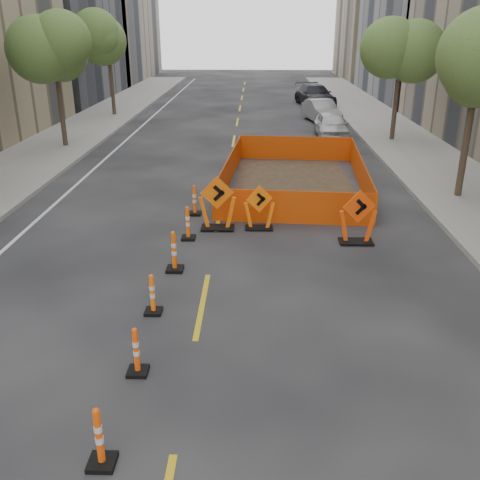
{
  "coord_description": "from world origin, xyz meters",
  "views": [
    {
      "loc": [
        1.13,
        -6.49,
        5.82
      ],
      "look_at": [
        0.81,
        5.15,
        1.1
      ],
      "focal_mm": 40.0,
      "sensor_mm": 36.0,
      "label": 1
    }
  ],
  "objects_px": {
    "channelizer_7": "(195,200)",
    "channelizer_3": "(136,351)",
    "chevron_sign_center": "(259,207)",
    "chevron_sign_right": "(358,217)",
    "parked_car_mid": "(321,111)",
    "channelizer_4": "(152,294)",
    "parked_car_near": "(331,125)",
    "channelizer_5": "(174,251)",
    "chevron_sign_left": "(217,203)",
    "channelizer_2": "(99,437)",
    "channelizer_6": "(188,223)",
    "parked_car_far": "(315,95)"
  },
  "relations": [
    {
      "from": "chevron_sign_center",
      "to": "parked_car_far",
      "type": "distance_m",
      "value": 27.07
    },
    {
      "from": "chevron_sign_right",
      "to": "parked_car_near",
      "type": "xyz_separation_m",
      "value": [
        1.25,
        15.3,
        -0.12
      ]
    },
    {
      "from": "channelizer_7",
      "to": "parked_car_far",
      "type": "xyz_separation_m",
      "value": [
        6.48,
        25.44,
        0.28
      ]
    },
    {
      "from": "channelizer_2",
      "to": "channelizer_7",
      "type": "xyz_separation_m",
      "value": [
        0.18,
        10.75,
        0.01
      ]
    },
    {
      "from": "channelizer_2",
      "to": "channelizer_5",
      "type": "distance_m",
      "value": 6.45
    },
    {
      "from": "channelizer_3",
      "to": "chevron_sign_right",
      "type": "distance_m",
      "value": 8.01
    },
    {
      "from": "channelizer_6",
      "to": "chevron_sign_left",
      "type": "bearing_deg",
      "value": 46.14
    },
    {
      "from": "channelizer_6",
      "to": "chevron_sign_right",
      "type": "distance_m",
      "value": 4.83
    },
    {
      "from": "parked_car_mid",
      "to": "channelizer_4",
      "type": "bearing_deg",
      "value": -116.57
    },
    {
      "from": "chevron_sign_right",
      "to": "channelizer_5",
      "type": "bearing_deg",
      "value": -170.38
    },
    {
      "from": "channelizer_7",
      "to": "parked_car_near",
      "type": "bearing_deg",
      "value": 64.77
    },
    {
      "from": "channelizer_2",
      "to": "parked_car_near",
      "type": "distance_m",
      "value": 24.54
    },
    {
      "from": "channelizer_2",
      "to": "channelizer_7",
      "type": "height_order",
      "value": "channelizer_7"
    },
    {
      "from": "channelizer_4",
      "to": "parked_car_near",
      "type": "height_order",
      "value": "parked_car_near"
    },
    {
      "from": "channelizer_3",
      "to": "chevron_sign_center",
      "type": "bearing_deg",
      "value": 73.22
    },
    {
      "from": "channelizer_5",
      "to": "chevron_sign_center",
      "type": "relative_size",
      "value": 0.77
    },
    {
      "from": "chevron_sign_center",
      "to": "parked_car_near",
      "type": "xyz_separation_m",
      "value": [
        4.02,
        14.24,
        -0.02
      ]
    },
    {
      "from": "chevron_sign_left",
      "to": "channelizer_5",
      "type": "bearing_deg",
      "value": -114.91
    },
    {
      "from": "channelizer_7",
      "to": "parked_car_mid",
      "type": "xyz_separation_m",
      "value": [
        6.14,
        18.06,
        0.19
      ]
    },
    {
      "from": "parked_car_near",
      "to": "chevron_sign_left",
      "type": "bearing_deg",
      "value": -110.32
    },
    {
      "from": "channelizer_6",
      "to": "chevron_sign_right",
      "type": "relative_size",
      "value": 0.63
    },
    {
      "from": "chevron_sign_center",
      "to": "channelizer_6",
      "type": "bearing_deg",
      "value": -175.92
    },
    {
      "from": "parked_car_near",
      "to": "parked_car_mid",
      "type": "relative_size",
      "value": 0.95
    },
    {
      "from": "channelizer_5",
      "to": "channelizer_7",
      "type": "height_order",
      "value": "channelizer_5"
    },
    {
      "from": "channelizer_6",
      "to": "channelizer_7",
      "type": "relative_size",
      "value": 1.0
    },
    {
      "from": "channelizer_6",
      "to": "channelizer_7",
      "type": "distance_m",
      "value": 2.15
    },
    {
      "from": "chevron_sign_center",
      "to": "chevron_sign_right",
      "type": "height_order",
      "value": "chevron_sign_right"
    },
    {
      "from": "channelizer_4",
      "to": "chevron_sign_center",
      "type": "distance_m",
      "value": 5.67
    },
    {
      "from": "chevron_sign_left",
      "to": "parked_car_mid",
      "type": "height_order",
      "value": "chevron_sign_left"
    },
    {
      "from": "channelizer_5",
      "to": "chevron_sign_right",
      "type": "relative_size",
      "value": 0.67
    },
    {
      "from": "channelizer_7",
      "to": "channelizer_2",
      "type": "bearing_deg",
      "value": -90.96
    },
    {
      "from": "chevron_sign_left",
      "to": "chevron_sign_center",
      "type": "distance_m",
      "value": 1.27
    },
    {
      "from": "channelizer_7",
      "to": "chevron_sign_left",
      "type": "height_order",
      "value": "chevron_sign_left"
    },
    {
      "from": "channelizer_5",
      "to": "parked_car_near",
      "type": "relative_size",
      "value": 0.27
    },
    {
      "from": "channelizer_4",
      "to": "channelizer_6",
      "type": "distance_m",
      "value": 4.31
    },
    {
      "from": "chevron_sign_left",
      "to": "parked_car_near",
      "type": "distance_m",
      "value": 15.23
    },
    {
      "from": "parked_car_far",
      "to": "chevron_sign_center",
      "type": "bearing_deg",
      "value": -109.6
    },
    {
      "from": "channelizer_3",
      "to": "chevron_sign_left",
      "type": "height_order",
      "value": "chevron_sign_left"
    },
    {
      "from": "channelizer_4",
      "to": "channelizer_5",
      "type": "relative_size",
      "value": 0.86
    },
    {
      "from": "chevron_sign_right",
      "to": "parked_car_mid",
      "type": "xyz_separation_m",
      "value": [
        1.29,
        20.38,
        -0.1
      ]
    },
    {
      "from": "channelizer_3",
      "to": "parked_car_near",
      "type": "height_order",
      "value": "parked_car_near"
    },
    {
      "from": "channelizer_7",
      "to": "channelizer_3",
      "type": "bearing_deg",
      "value": -90.75
    },
    {
      "from": "channelizer_4",
      "to": "chevron_sign_center",
      "type": "relative_size",
      "value": 0.67
    },
    {
      "from": "parked_car_near",
      "to": "channelizer_7",
      "type": "bearing_deg",
      "value": -115.28
    },
    {
      "from": "channelizer_2",
      "to": "channelizer_3",
      "type": "xyz_separation_m",
      "value": [
        0.07,
        2.15,
        -0.03
      ]
    },
    {
      "from": "channelizer_5",
      "to": "chevron_sign_left",
      "type": "bearing_deg",
      "value": 73.37
    },
    {
      "from": "chevron_sign_center",
      "to": "parked_car_near",
      "type": "relative_size",
      "value": 0.35
    },
    {
      "from": "channelizer_3",
      "to": "parked_car_mid",
      "type": "distance_m",
      "value": 27.38
    },
    {
      "from": "channelizer_2",
      "to": "channelizer_6",
      "type": "distance_m",
      "value": 8.6
    },
    {
      "from": "channelizer_4",
      "to": "channelizer_3",
      "type": "bearing_deg",
      "value": -87.22
    }
  ]
}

